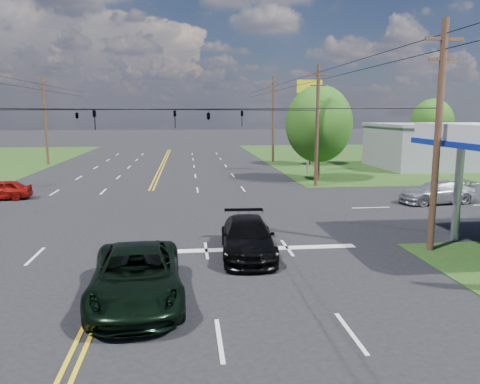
{
  "coord_description": "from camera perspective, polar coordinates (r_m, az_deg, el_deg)",
  "views": [
    {
      "loc": [
        2.75,
        -15.24,
        5.8
      ],
      "look_at": [
        5.17,
        6.0,
        2.18
      ],
      "focal_mm": 35.0,
      "sensor_mm": 36.0,
      "label": 1
    }
  ],
  "objects": [
    {
      "name": "ground",
      "position": [
        27.98,
        -12.01,
        -2.56
      ],
      "size": [
        280.0,
        280.0,
        0.0
      ],
      "primitive_type": "plane",
      "color": "black",
      "rests_on": "ground"
    },
    {
      "name": "grass_ne",
      "position": [
        67.7,
        22.04,
        4.0
      ],
      "size": [
        46.0,
        48.0,
        0.03
      ],
      "primitive_type": "cube",
      "color": "#1D3D13",
      "rests_on": "ground"
    },
    {
      "name": "stop_bar",
      "position": [
        20.22,
        0.16,
        -7.05
      ],
      "size": [
        10.0,
        0.5,
        0.02
      ],
      "primitive_type": "cube",
      "color": "silver",
      "rests_on": "ground"
    },
    {
      "name": "retail_ne",
      "position": [
        54.65,
        23.52,
        5.04
      ],
      "size": [
        14.0,
        10.0,
        4.4
      ],
      "primitive_type": "cube",
      "color": "gray",
      "rests_on": "ground"
    },
    {
      "name": "pole_se",
      "position": [
        20.94,
        22.97,
        6.44
      ],
      "size": [
        1.6,
        0.28,
        9.5
      ],
      "color": "#40271B",
      "rests_on": "ground"
    },
    {
      "name": "pole_ne",
      "position": [
        37.67,
        9.39,
        8.14
      ],
      "size": [
        1.6,
        0.28,
        9.5
      ],
      "color": "#40271B",
      "rests_on": "ground"
    },
    {
      "name": "pole_left_far",
      "position": [
        57.44,
        -22.66,
        8.25
      ],
      "size": [
        1.6,
        0.28,
        10.0
      ],
      "color": "#40271B",
      "rests_on": "ground"
    },
    {
      "name": "pole_right_far",
      "position": [
        56.18,
        4.06,
        8.95
      ],
      "size": [
        1.6,
        0.28,
        10.0
      ],
      "color": "#40271B",
      "rests_on": "ground"
    },
    {
      "name": "span_wire_signals",
      "position": [
        27.38,
        -12.45,
        9.8
      ],
      "size": [
        26.0,
        18.0,
        1.13
      ],
      "color": "black",
      "rests_on": "ground"
    },
    {
      "name": "power_lines",
      "position": [
        25.54,
        -13.14,
        15.67
      ],
      "size": [
        26.04,
        100.0,
        0.64
      ],
      "color": "black",
      "rests_on": "ground"
    },
    {
      "name": "tree_right_a",
      "position": [
        40.83,
        9.6,
        8.17
      ],
      "size": [
        5.7,
        5.7,
        8.18
      ],
      "color": "#40271B",
      "rests_on": "ground"
    },
    {
      "name": "tree_right_b",
      "position": [
        53.07,
        8.6,
        7.8
      ],
      "size": [
        4.94,
        4.94,
        7.09
      ],
      "color": "#40271B",
      "rests_on": "ground"
    },
    {
      "name": "tree_far_r",
      "position": [
        65.22,
        22.35,
        7.8
      ],
      "size": [
        5.32,
        5.32,
        7.63
      ],
      "color": "#40271B",
      "rests_on": "ground"
    },
    {
      "name": "pickup_dkgreen",
      "position": [
        15.03,
        -12.51,
        -9.94
      ],
      "size": [
        3.16,
        6.14,
        1.66
      ],
      "primitive_type": "imported",
      "rotation": [
        0.0,
        0.0,
        0.07
      ],
      "color": "black",
      "rests_on": "ground"
    },
    {
      "name": "suv_black",
      "position": [
        19.28,
        0.92,
        -5.56
      ],
      "size": [
        2.4,
        5.31,
        1.51
      ],
      "primitive_type": "imported",
      "rotation": [
        0.0,
        0.0,
        -0.06
      ],
      "color": "black",
      "rests_on": "ground"
    },
    {
      "name": "sedan_red",
      "position": [
        35.44,
        -27.16,
        0.22
      ],
      "size": [
        4.1,
        2.09,
        1.34
      ],
      "primitive_type": "imported",
      "rotation": [
        0.0,
        0.0,
        -1.44
      ],
      "color": "maroon",
      "rests_on": "ground"
    },
    {
      "name": "sedan_far",
      "position": [
        32.89,
        22.89,
        -0.02
      ],
      "size": [
        5.22,
        2.6,
        1.46
      ],
      "primitive_type": "imported",
      "rotation": [
        0.0,
        0.0,
        -1.46
      ],
      "color": "#AFAFB4",
      "rests_on": "ground"
    },
    {
      "name": "polesign_ne",
      "position": [
        45.86,
        8.42,
        11.06
      ],
      "size": [
        2.45,
        0.35,
        8.89
      ],
      "color": "#A5A5AA",
      "rests_on": "ground"
    }
  ]
}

